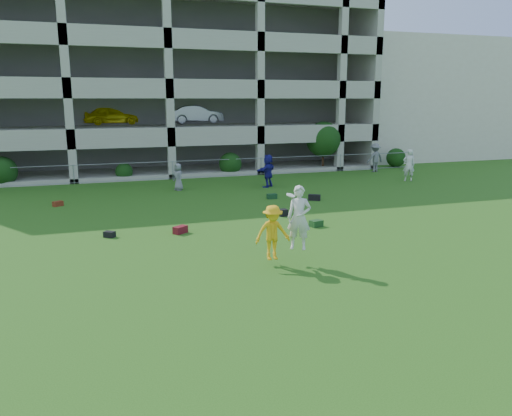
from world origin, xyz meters
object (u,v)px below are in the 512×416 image
object	(u,v)px
bystander_c	(178,177)
bystander_e	(409,165)
bystander_d	(268,171)
bystander_f	(375,158)
frisbee_contest	(282,227)
stucco_building	(403,100)
parking_garage	(153,87)
crate_d	(283,213)

from	to	relation	value
bystander_c	bystander_e	distance (m)	14.37
bystander_d	bystander_f	distance (m)	9.92
bystander_d	frisbee_contest	bearing A→B (deg)	30.66
bystander_d	bystander_f	bearing A→B (deg)	159.16
stucco_building	bystander_e	world-z (taller)	stucco_building
bystander_d	frisbee_contest	xyz separation A→B (m)	(-4.31, -13.48, 0.26)
bystander_e	frisbee_contest	distance (m)	18.54
bystander_f	stucco_building	bearing A→B (deg)	-142.43
stucco_building	bystander_f	distance (m)	14.00
bystander_f	parking_garage	xyz separation A→B (m)	(-14.15, 9.78, 5.01)
bystander_e	bystander_f	distance (m)	4.23
bystander_e	bystander_f	size ratio (longest dim) A/B	1.00
bystander_f	crate_d	size ratio (longest dim) A/B	5.74
bystander_f	frisbee_contest	distance (m)	21.76
crate_d	frisbee_contest	world-z (taller)	frisbee_contest
bystander_e	parking_garage	world-z (taller)	parking_garage
frisbee_contest	crate_d	bearing A→B (deg)	68.48
bystander_c	frisbee_contest	xyz separation A→B (m)	(0.88, -14.03, 0.46)
crate_d	frisbee_contest	size ratio (longest dim) A/B	0.15
bystander_f	bystander_c	bearing A→B (deg)	0.49
bystander_e	bystander_c	bearing A→B (deg)	16.46
stucco_building	bystander_c	world-z (taller)	stucco_building
stucco_building	parking_garage	distance (m)	23.03
stucco_building	bystander_d	bearing A→B (deg)	-143.13
stucco_building	crate_d	bearing A→B (deg)	-133.79
bystander_f	frisbee_contest	bearing A→B (deg)	40.25
bystander_d	parking_garage	bearing A→B (deg)	-111.49
bystander_d	bystander_f	xyz separation A→B (m)	(9.28, 3.52, 0.04)
bystander_e	frisbee_contest	world-z (taller)	frisbee_contest
stucco_building	bystander_f	world-z (taller)	stucco_building
bystander_c	bystander_d	size ratio (longest dim) A/B	0.80
stucco_building	bystander_c	bearing A→B (deg)	-150.76
crate_d	parking_garage	bearing A→B (deg)	98.37
bystander_f	crate_d	xyz separation A→B (m)	(-11.13, -10.77, -0.85)
bystander_f	frisbee_contest	world-z (taller)	frisbee_contest
stucco_building	parking_garage	bearing A→B (deg)	-179.25
crate_d	frisbee_contest	xyz separation A→B (m)	(-2.46, -6.23, 1.07)
crate_d	parking_garage	world-z (taller)	parking_garage
stucco_building	bystander_d	distance (m)	23.02
parking_garage	stucco_building	bearing A→B (deg)	0.75
bystander_e	bystander_f	world-z (taller)	bystander_f
bystander_d	parking_garage	distance (m)	15.04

